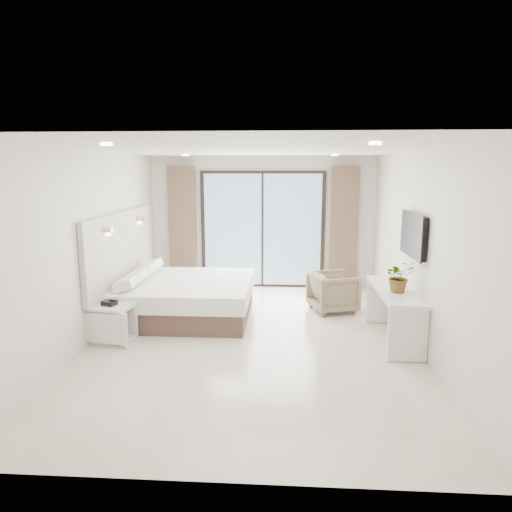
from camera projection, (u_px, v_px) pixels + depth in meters
The scene contains 8 objects.
ground at pixel (252, 339), 6.65m from camera, with size 6.20×6.20×0.00m, color beige.
room_shell at pixel (243, 224), 7.20m from camera, with size 4.62×6.22×2.72m.
bed at pixel (185, 297), 7.67m from camera, with size 2.19×2.09×0.75m.
nightstand at pixel (111, 323), 6.52m from camera, with size 0.67×0.58×0.54m.
phone at pixel (109, 303), 6.46m from camera, with size 0.19×0.15×0.06m, color black.
console_desk at pixel (395, 303), 6.51m from camera, with size 0.52×1.67×0.77m.
plant at pixel (399, 280), 6.28m from camera, with size 0.40×0.44×0.35m, color #33662D.
armchair at pixel (333, 290), 7.93m from camera, with size 0.73×0.68×0.75m, color #948261.
Camera 1 is at (0.45, -6.28, 2.45)m, focal length 32.00 mm.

